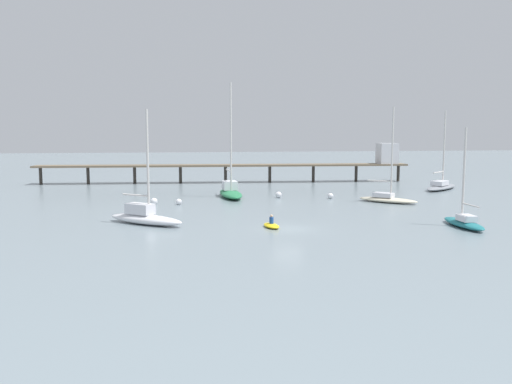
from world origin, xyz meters
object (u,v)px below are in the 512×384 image
(pier, at_px, (278,162))
(mooring_buoy_inner, at_px, (330,196))
(mooring_buoy_far, at_px, (279,195))
(sailboat_green, at_px, (230,191))
(dinghy_yellow, at_px, (271,225))
(sailboat_white, at_px, (145,216))
(sailboat_teal, at_px, (464,221))
(sailboat_gray, at_px, (441,185))
(mooring_buoy_near, at_px, (179,202))
(sailboat_cream, at_px, (387,197))
(mooring_buoy_mid, at_px, (154,201))

(pier, xyz_separation_m, mooring_buoy_inner, (1.48, -23.15, -3.07))
(mooring_buoy_far, bearing_deg, sailboat_green, 163.06)
(dinghy_yellow, bearing_deg, mooring_buoy_far, 75.19)
(sailboat_white, bearing_deg, sailboat_teal, -13.68)
(sailboat_white, bearing_deg, sailboat_gray, 27.19)
(dinghy_yellow, height_order, mooring_buoy_near, dinghy_yellow)
(sailboat_green, height_order, dinghy_yellow, sailboat_green)
(sailboat_teal, bearing_deg, sailboat_cream, 88.07)
(sailboat_cream, relative_size, sailboat_green, 0.77)
(mooring_buoy_inner, distance_m, mooring_buoy_mid, 21.78)
(sailboat_white, xyz_separation_m, sailboat_cream, (27.79, 9.69, -0.13))
(dinghy_yellow, distance_m, mooring_buoy_inner, 21.50)
(pier, height_order, mooring_buoy_inner, pier)
(pier, height_order, sailboat_cream, sailboat_cream)
(sailboat_cream, xyz_separation_m, sailboat_gray, (13.93, 11.73, 0.01))
(sailboat_cream, relative_size, mooring_buoy_inner, 15.65)
(mooring_buoy_mid, bearing_deg, pier, 50.86)
(pier, xyz_separation_m, mooring_buoy_near, (-17.44, -25.24, -3.08))
(sailboat_gray, height_order, dinghy_yellow, sailboat_gray)
(sailboat_gray, height_order, sailboat_green, sailboat_green)
(sailboat_white, distance_m, sailboat_teal, 28.04)
(pier, xyz_separation_m, sailboat_teal, (6.37, -44.11, -2.87))
(sailboat_teal, distance_m, sailboat_gray, 31.57)
(sailboat_teal, bearing_deg, mooring_buoy_far, 115.69)
(sailboat_gray, relative_size, mooring_buoy_far, 14.50)
(mooring_buoy_far, bearing_deg, sailboat_cream, -30.05)
(sailboat_gray, bearing_deg, mooring_buoy_near, -166.50)
(sailboat_white, relative_size, mooring_buoy_inner, 14.23)
(mooring_buoy_mid, bearing_deg, dinghy_yellow, -58.27)
(sailboat_white, height_order, mooring_buoy_near, sailboat_white)
(sailboat_white, relative_size, mooring_buoy_far, 12.84)
(sailboat_white, height_order, mooring_buoy_mid, sailboat_white)
(dinghy_yellow, xyz_separation_m, mooring_buoy_mid, (-10.15, 16.42, 0.19))
(dinghy_yellow, bearing_deg, pier, 76.29)
(sailboat_green, distance_m, mooring_buoy_mid, 11.11)
(sailboat_teal, height_order, mooring_buoy_mid, sailboat_teal)
(sailboat_gray, xyz_separation_m, mooring_buoy_far, (-25.57, -5.00, -0.25))
(sailboat_gray, distance_m, mooring_buoy_inner, 20.62)
(pier, bearing_deg, sailboat_green, -118.96)
(sailboat_gray, relative_size, dinghy_yellow, 4.44)
(sailboat_teal, xyz_separation_m, sailboat_green, (-17.02, 24.86, 0.30))
(mooring_buoy_mid, relative_size, mooring_buoy_near, 1.18)
(mooring_buoy_inner, xyz_separation_m, mooring_buoy_near, (-18.92, -2.10, -0.01))
(sailboat_cream, bearing_deg, sailboat_green, 154.08)
(mooring_buoy_inner, xyz_separation_m, mooring_buoy_mid, (-21.71, -1.71, 0.05))
(mooring_buoy_near, bearing_deg, sailboat_teal, -38.40)
(sailboat_white, height_order, mooring_buoy_far, sailboat_white)
(pier, distance_m, dinghy_yellow, 42.61)
(mooring_buoy_far, bearing_deg, pier, 77.35)
(dinghy_yellow, bearing_deg, mooring_buoy_inner, 57.49)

